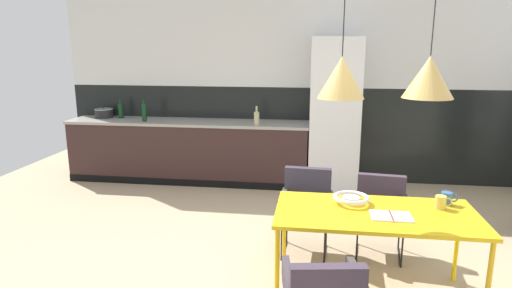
# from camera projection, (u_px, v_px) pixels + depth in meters

# --- Properties ---
(back_wall_splashback_dark) EXTENTS (6.94, 0.12, 1.38)m
(back_wall_splashback_dark) POSITION_uv_depth(u_px,v_px,m) (295.00, 133.00, 6.46)
(back_wall_splashback_dark) COLOR black
(back_wall_splashback_dark) RESTS_ON ground
(back_wall_panel_upper) EXTENTS (6.94, 0.12, 1.38)m
(back_wall_panel_upper) POSITION_uv_depth(u_px,v_px,m) (297.00, 39.00, 6.16)
(back_wall_panel_upper) COLOR silver
(back_wall_panel_upper) RESTS_ON back_wall_splashback_dark
(kitchen_counter) EXTENTS (3.55, 0.63, 0.90)m
(kitchen_counter) POSITION_uv_depth(u_px,v_px,m) (189.00, 151.00, 6.38)
(kitchen_counter) COLOR #34201F
(kitchen_counter) RESTS_ON ground
(refrigerator_column) EXTENTS (0.68, 0.60, 2.10)m
(refrigerator_column) POSITION_uv_depth(u_px,v_px,m) (335.00, 114.00, 5.96)
(refrigerator_column) COLOR silver
(refrigerator_column) RESTS_ON ground
(dining_table) EXTENTS (1.54, 0.76, 0.73)m
(dining_table) POSITION_uv_depth(u_px,v_px,m) (376.00, 218.00, 3.32)
(dining_table) COLOR gold
(dining_table) RESTS_ON ground
(armchair_near_window) EXTENTS (0.53, 0.52, 0.75)m
(armchair_near_window) POSITION_uv_depth(u_px,v_px,m) (381.00, 205.00, 4.11)
(armchair_near_window) COLOR #383535
(armchair_near_window) RESTS_ON ground
(armchair_head_of_table) EXTENTS (0.51, 0.50, 0.81)m
(armchair_head_of_table) POSITION_uv_depth(u_px,v_px,m) (306.00, 200.00, 4.16)
(armchair_head_of_table) COLOR #383535
(armchair_head_of_table) RESTS_ON ground
(fruit_bowl) EXTENTS (0.30, 0.30, 0.07)m
(fruit_bowl) POSITION_uv_depth(u_px,v_px,m) (351.00, 198.00, 3.48)
(fruit_bowl) COLOR silver
(fruit_bowl) RESTS_ON dining_table
(open_book) EXTENTS (0.30, 0.21, 0.02)m
(open_book) POSITION_uv_depth(u_px,v_px,m) (391.00, 216.00, 3.20)
(open_book) COLOR white
(open_book) RESTS_ON dining_table
(mug_tall_blue) EXTENTS (0.13, 0.09, 0.10)m
(mug_tall_blue) POSITION_uv_depth(u_px,v_px,m) (447.00, 198.00, 3.45)
(mug_tall_blue) COLOR #335B93
(mug_tall_blue) RESTS_ON dining_table
(mug_white_ceramic) EXTENTS (0.13, 0.09, 0.10)m
(mug_white_ceramic) POSITION_uv_depth(u_px,v_px,m) (441.00, 202.00, 3.36)
(mug_white_ceramic) COLOR gold
(mug_white_ceramic) RESTS_ON dining_table
(cooking_pot) EXTENTS (0.28, 0.28, 0.16)m
(cooking_pot) POSITION_uv_depth(u_px,v_px,m) (104.00, 113.00, 6.56)
(cooking_pot) COLOR black
(cooking_pot) RESTS_ON kitchen_counter
(bottle_wine_green) EXTENTS (0.07, 0.07, 0.26)m
(bottle_wine_green) POSITION_uv_depth(u_px,v_px,m) (257.00, 118.00, 5.93)
(bottle_wine_green) COLOR tan
(bottle_wine_green) RESTS_ON kitchen_counter
(bottle_vinegar_dark) EXTENTS (0.07, 0.07, 0.29)m
(bottle_vinegar_dark) POSITION_uv_depth(u_px,v_px,m) (121.00, 110.00, 6.49)
(bottle_vinegar_dark) COLOR #0F3319
(bottle_vinegar_dark) RESTS_ON kitchen_counter
(bottle_oil_tall) EXTENTS (0.07, 0.07, 0.32)m
(bottle_oil_tall) POSITION_uv_depth(u_px,v_px,m) (144.00, 112.00, 6.22)
(bottle_oil_tall) COLOR #0F3319
(bottle_oil_tall) RESTS_ON kitchen_counter
(pendant_lamp_over_table_near) EXTENTS (0.34, 0.34, 1.12)m
(pendant_lamp_over_table_near) POSITION_uv_depth(u_px,v_px,m) (341.00, 77.00, 3.12)
(pendant_lamp_over_table_near) COLOR black
(pendant_lamp_over_table_far) EXTENTS (0.36, 0.36, 1.11)m
(pendant_lamp_over_table_far) POSITION_uv_depth(u_px,v_px,m) (429.00, 77.00, 3.07)
(pendant_lamp_over_table_far) COLOR black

